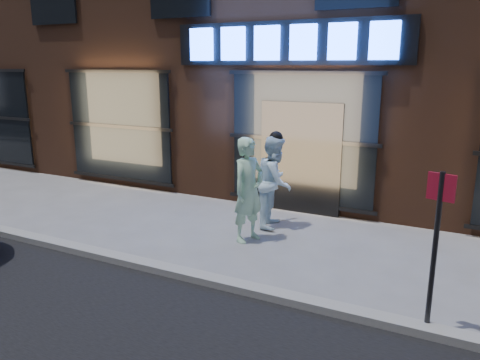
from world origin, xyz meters
name	(u,v)px	position (x,y,z in m)	size (l,w,h in m)	color
ground	(209,283)	(0.00, 0.00, 0.00)	(90.00, 90.00, 0.00)	slate
curb	(208,280)	(0.00, 0.00, 0.06)	(60.00, 0.25, 0.12)	gray
man_bowtie	(248,190)	(-0.25, 1.87, 0.96)	(0.70, 0.46, 1.92)	#BDF9CE
man_cap	(275,181)	(-0.13, 2.83, 0.92)	(0.89, 0.69, 1.83)	white
sign_post	(436,238)	(3.02, 0.10, 1.21)	(0.31, 0.12, 2.00)	#262628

